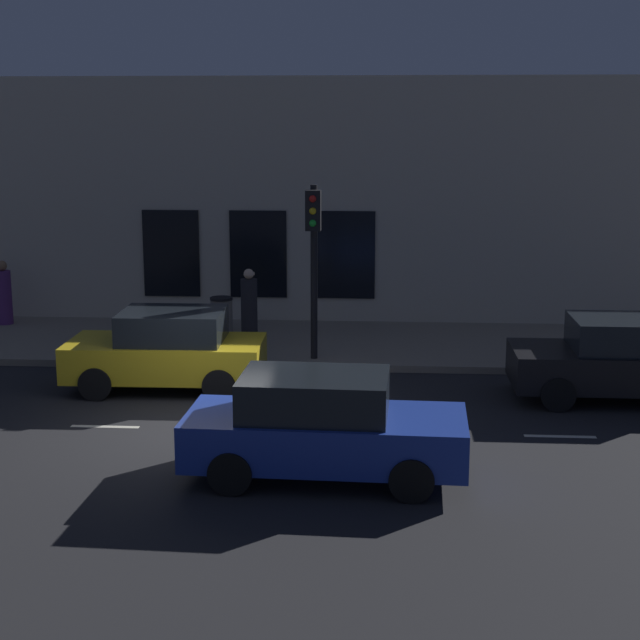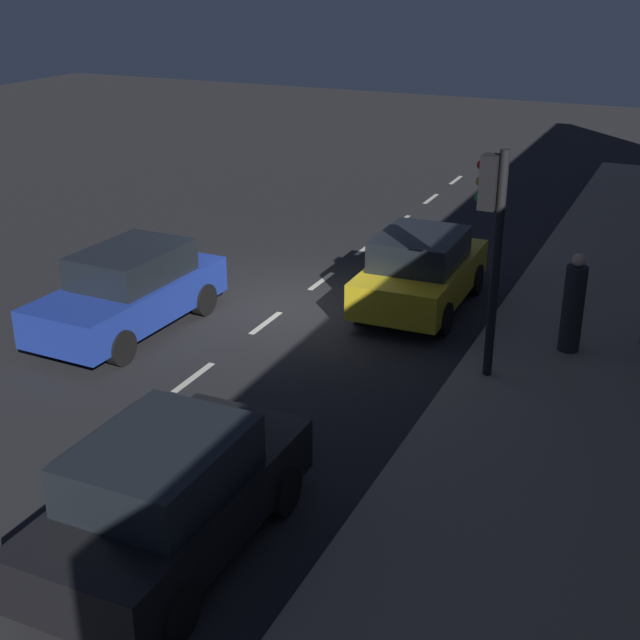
# 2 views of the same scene
# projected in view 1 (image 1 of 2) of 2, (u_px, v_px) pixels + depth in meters

# --- Properties ---
(ground_plane) EXTENTS (60.00, 60.00, 0.00)m
(ground_plane) POSITION_uv_depth(u_px,v_px,m) (196.00, 429.00, 16.70)
(ground_plane) COLOR #232326
(sidewalk) EXTENTS (4.50, 32.00, 0.15)m
(sidewalk) POSITION_uv_depth(u_px,v_px,m) (247.00, 342.00, 22.79)
(sidewalk) COLOR gray
(sidewalk) RESTS_ON ground
(building_facade) EXTENTS (0.65, 32.00, 6.27)m
(building_facade) POSITION_uv_depth(u_px,v_px,m) (259.00, 203.00, 24.65)
(building_facade) COLOR beige
(building_facade) RESTS_ON ground
(lane_centre_line) EXTENTS (0.12, 27.20, 0.01)m
(lane_centre_line) POSITION_uv_depth(u_px,v_px,m) (254.00, 430.00, 16.63)
(lane_centre_line) COLOR beige
(lane_centre_line) RESTS_ON ground
(traffic_light) EXTENTS (0.49, 0.32, 3.74)m
(traffic_light) POSITION_uv_depth(u_px,v_px,m) (314.00, 243.00, 20.36)
(traffic_light) COLOR black
(traffic_light) RESTS_ON sidewalk
(parked_car_0) EXTENTS (1.87, 3.92, 1.58)m
(parked_car_0) POSITION_uv_depth(u_px,v_px,m) (619.00, 359.00, 18.27)
(parked_car_0) COLOR black
(parked_car_0) RESTS_ON ground
(parked_car_1) EXTENTS (1.91, 3.83, 1.58)m
(parked_car_1) POSITION_uv_depth(u_px,v_px,m) (168.00, 350.00, 18.99)
(parked_car_1) COLOR gold
(parked_car_1) RESTS_ON ground
(parked_car_2) EXTENTS (1.92, 4.19, 1.58)m
(parked_car_2) POSITION_uv_depth(u_px,v_px,m) (323.00, 427.00, 14.28)
(parked_car_2) COLOR #1E389E
(parked_car_2) RESTS_ON ground
(pedestrian_0) EXTENTS (0.49, 0.49, 1.78)m
(pedestrian_0) POSITION_uv_depth(u_px,v_px,m) (249.00, 311.00, 21.95)
(pedestrian_0) COLOR #232328
(pedestrian_0) RESTS_ON sidewalk
(pedestrian_1) EXTENTS (0.56, 0.56, 1.61)m
(pedestrian_1) POSITION_uv_depth(u_px,v_px,m) (4.00, 295.00, 24.35)
(pedestrian_1) COLOR #5B2D70
(pedestrian_1) RESTS_ON sidewalk
(trash_bin) EXTENTS (0.55, 0.55, 0.87)m
(trash_bin) POSITION_uv_depth(u_px,v_px,m) (222.00, 315.00, 23.42)
(trash_bin) COLOR slate
(trash_bin) RESTS_ON sidewalk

